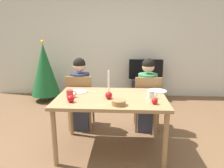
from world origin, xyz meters
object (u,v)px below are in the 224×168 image
Objects in this scene: bowl_walnuts at (119,103)px; tv_stand at (145,89)px; tv at (146,69)px; person_right_child at (147,96)px; apple_by_left_plate at (71,99)px; plate_right at (157,91)px; apple_near_candle at (155,101)px; candle_centerpiece at (109,93)px; christmas_tree at (45,70)px; mug_right at (151,94)px; plate_left at (79,92)px; chair_right at (147,100)px; mug_left at (70,94)px; dining_table at (111,103)px; person_left_child at (81,95)px.

tv_stand is at bearing 77.76° from bowl_walnuts.
person_right_child is at bearing -94.76° from tv.
person_right_child reaches higher than apple_by_left_plate.
tv_stand is 2.07m from plate_right.
tv is 2.55m from apple_near_candle.
plate_right is (0.65, 0.38, -0.07)m from candle_centerpiece.
christmas_tree is at bearing 127.43° from candle_centerpiece.
apple_near_candle is (-0.15, -2.55, 0.08)m from tv.
candle_centerpiece is at bearing -52.57° from christmas_tree.
mug_right is at bearing 35.36° from bowl_walnuts.
plate_left is at bearing -174.60° from plate_right.
chair_right reaches higher than plate_left.
candle_centerpiece is 4.86× the size of apple_near_candle.
mug_left is at bearing -147.09° from person_right_child.
chair_right is at bearing 31.65° from mug_left.
tv_stand is at bearing 65.94° from apple_by_left_plate.
christmas_tree is at bearing -173.40° from tv_stand.
chair_right is 5.65× the size of bowl_walnuts.
plate_right is at bearing -72.50° from chair_right.
person_right_child is at bearing 24.38° from plate_left.
plate_right reaches higher than tv_stand.
christmas_tree is at bearing 133.49° from apple_near_candle.
dining_table is at bearing 73.57° from candle_centerpiece.
christmas_tree is at bearing 128.96° from dining_table.
christmas_tree is at bearing 136.21° from mug_right.
apple_by_left_plate is (-0.44, -0.16, -0.03)m from candle_centerpiece.
apple_near_candle is at bearing -0.45° from apple_by_left_plate.
person_right_child is 0.40m from plate_right.
candle_centerpiece is at bearing -106.25° from tv_stand.
mug_left is at bearing -88.82° from person_left_child.
tv_stand is 0.46× the size of christmas_tree.
dining_table is 2.43m from tv_stand.
chair_right is 1.10m from plate_left.
bowl_walnuts reaches higher than plate_left.
plate_right is at bearing -91.14° from tv.
tv_stand is 2.72m from bowl_walnuts.
candle_centerpiece reaches higher than mug_left.
mug_right is at bearing -32.61° from person_left_child.
person_right_child is 7.36× the size of bowl_walnuts.
mug_right is at bearing 0.98° from mug_left.
person_right_child is at bearing 0.00° from person_left_child.
apple_by_left_plate is (-1.13, -2.54, 0.08)m from tv.
christmas_tree reaches higher than candle_centerpiece.
candle_centerpiece is (0.51, -0.72, 0.25)m from person_left_child.
tv is 6.15× the size of mug_right.
bowl_walnuts is (0.63, -0.26, -0.02)m from mug_left.
plate_left is 1.73× the size of mug_right.
tv_stand is 1.79× the size of candle_centerpiece.
mug_left reaches higher than plate_left.
christmas_tree is 3.14m from apple_near_candle.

